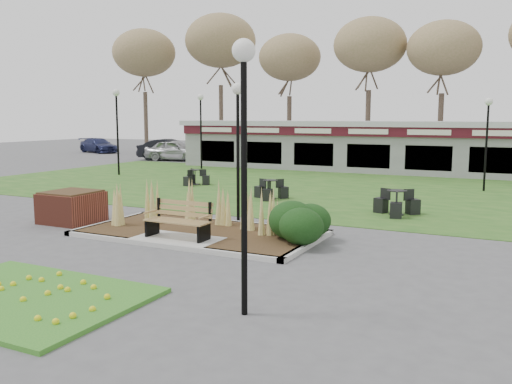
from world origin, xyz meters
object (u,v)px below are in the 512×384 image
at_px(bistro_set_a, 270,193).
at_px(car_black, 170,150).
at_px(lamp_post_far_right, 488,123).
at_px(bistro_set_b, 195,180).
at_px(lamp_post_mid_left, 117,113).
at_px(car_silver, 176,150).
at_px(park_bench, 179,219).
at_px(brick_planter, 72,207).
at_px(food_pavilion, 375,146).
at_px(lamp_post_near_right, 244,117).
at_px(lamp_post_far_left, 201,115).
at_px(car_blue, 98,145).
at_px(lamp_post_near_left, 238,121).
at_px(bistro_set_c, 397,207).

relative_size(bistro_set_a, car_black, 0.29).
bearing_deg(car_black, lamp_post_far_right, -124.53).
bearing_deg(lamp_post_far_right, bistro_set_b, -163.31).
relative_size(lamp_post_mid_left, car_silver, 1.03).
bearing_deg(park_bench, car_silver, 124.91).
bearing_deg(brick_planter, car_black, 118.08).
distance_m(food_pavilion, lamp_post_near_right, 23.83).
bearing_deg(lamp_post_far_left, car_blue, 151.57).
bearing_deg(food_pavilion, car_black, 173.81).
distance_m(lamp_post_near_right, lamp_post_far_right, 17.52).
height_order(lamp_post_near_right, car_blue, lamp_post_near_right).
height_order(park_bench, food_pavilion, food_pavilion).
height_order(brick_planter, lamp_post_near_left, lamp_post_near_left).
distance_m(bistro_set_b, bistro_set_c, 10.72).
distance_m(food_pavilion, lamp_post_far_left, 10.44).
bearing_deg(lamp_post_near_left, lamp_post_near_right, -61.03).
distance_m(bistro_set_a, bistro_set_b, 5.52).
bearing_deg(car_black, lamp_post_near_left, -154.69).
relative_size(bistro_set_a, bistro_set_c, 0.90).
relative_size(lamp_post_mid_left, car_blue, 1.05).
bearing_deg(lamp_post_far_right, car_blue, 159.76).
bearing_deg(brick_planter, lamp_post_near_right, -28.73).
height_order(food_pavilion, bistro_set_a, food_pavilion).
bearing_deg(bistro_set_b, bistro_set_a, -25.82).
relative_size(food_pavilion, lamp_post_near_right, 5.68).
height_order(lamp_post_near_right, lamp_post_mid_left, lamp_post_mid_left).
bearing_deg(bistro_set_c, lamp_post_near_right, -91.78).
height_order(lamp_post_near_left, bistro_set_a, lamp_post_near_left).
relative_size(brick_planter, lamp_post_far_left, 0.33).
distance_m(bistro_set_a, car_black, 20.01).
height_order(brick_planter, bistro_set_a, brick_planter).
bearing_deg(car_black, lamp_post_mid_left, -175.36).
xyz_separation_m(bistro_set_a, bistro_set_b, (-4.97, 2.40, -0.01)).
bearing_deg(lamp_post_near_right, car_black, 127.40).
height_order(brick_planter, car_black, car_black).
bearing_deg(brick_planter, bistro_set_b, 99.47).
height_order(bistro_set_a, car_blue, car_blue).
height_order(car_silver, car_black, car_silver).
bearing_deg(bistro_set_a, lamp_post_far_left, 133.99).
bearing_deg(car_blue, food_pavilion, -83.79).
bearing_deg(park_bench, lamp_post_mid_left, 135.57).
bearing_deg(lamp_post_near_left, car_black, 130.07).
distance_m(lamp_post_far_left, bistro_set_a, 13.14).
distance_m(lamp_post_far_left, car_black, 7.66).
height_order(park_bench, car_silver, car_silver).
bearing_deg(food_pavilion, car_silver, 174.40).
relative_size(lamp_post_near_left, lamp_post_mid_left, 0.89).
relative_size(brick_planter, food_pavilion, 0.06).
xyz_separation_m(brick_planter, car_silver, (-10.37, 20.41, 0.29)).
height_order(brick_planter, lamp_post_far_left, lamp_post_far_left).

